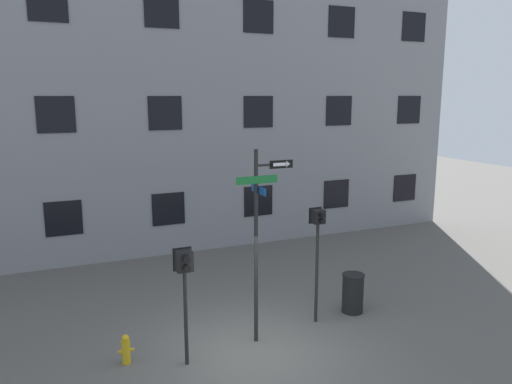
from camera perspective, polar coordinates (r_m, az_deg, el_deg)
The scene contains 7 objects.
ground_plane at distance 11.45m, azimuth -0.33°, elevation -17.99°, with size 60.00×60.00×0.00m, color #595651.
building_facade at distance 17.58m, azimuth -10.77°, elevation 14.28°, with size 24.00×0.63×13.24m.
street_sign_pole at distance 11.03m, azimuth 0.36°, elevation -4.46°, with size 1.36×0.75×4.42m.
pedestrian_signal_left at distance 10.33m, azimuth -8.16°, elevation -9.24°, with size 0.40×0.40×2.51m.
pedestrian_signal_right at distance 12.17m, azimuth 7.07°, elevation -5.07°, with size 0.34×0.40×2.89m.
fire_hydrant at distance 11.29m, azimuth -14.64°, elevation -17.01°, with size 0.34×0.18×0.64m.
trash_bin at distance 13.41m, azimuth 11.01°, elevation -11.26°, with size 0.58×0.58×1.03m.
Camera 1 is at (-3.91, -9.23, 5.54)m, focal length 35.00 mm.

